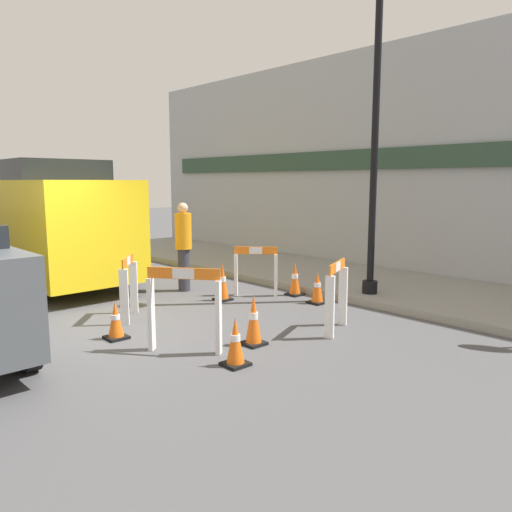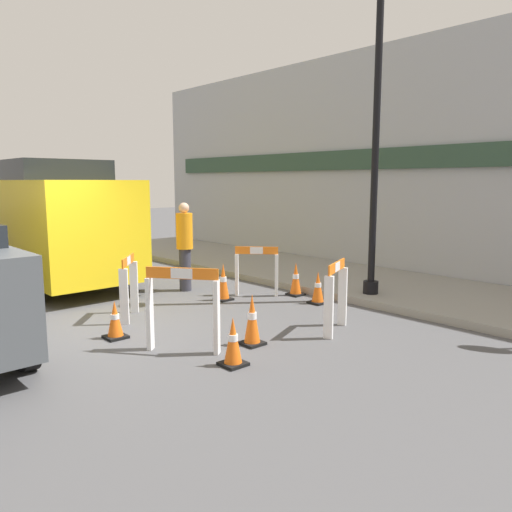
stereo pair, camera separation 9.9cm
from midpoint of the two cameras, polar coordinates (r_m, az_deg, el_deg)
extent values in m
plane|color=#4C4C4F|center=(8.02, -20.12, -8.33)|extent=(60.00, 60.00, 0.00)
cube|color=gray|center=(11.70, 8.42, -2.33)|extent=(18.00, 3.19, 0.14)
cube|color=#A3A8B2|center=(12.86, 13.41, 10.51)|extent=(18.00, 0.12, 5.50)
cube|color=#2D4738|center=(12.77, 13.14, 10.76)|extent=(16.20, 0.10, 0.50)
cylinder|color=black|center=(9.78, 12.59, -3.47)|extent=(0.29, 0.29, 0.24)
cylinder|color=black|center=(9.60, 13.10, 11.98)|extent=(0.13, 0.13, 5.47)
cube|color=white|center=(6.87, -12.31, -6.51)|extent=(0.13, 0.14, 0.99)
cube|color=white|center=(6.58, -4.74, -7.02)|extent=(0.13, 0.14, 0.99)
cube|color=orange|center=(6.59, -8.72, -1.99)|extent=(0.81, 0.61, 0.15)
cube|color=white|center=(6.59, -8.72, -1.99)|extent=(0.26, 0.20, 0.13)
cube|color=white|center=(7.28, 8.03, -5.82)|extent=(0.14, 0.11, 0.92)
cube|color=white|center=(7.99, 9.55, -4.56)|extent=(0.14, 0.11, 0.92)
cube|color=orange|center=(7.53, 8.92, -1.19)|extent=(0.34, 0.76, 0.15)
cube|color=white|center=(7.53, 8.92, -1.19)|extent=(0.12, 0.24, 0.14)
cube|color=white|center=(9.87, 1.98, -2.21)|extent=(0.13, 0.14, 0.83)
cube|color=white|center=(9.93, -2.59, -2.14)|extent=(0.13, 0.14, 0.83)
cube|color=orange|center=(9.81, -0.32, 0.65)|extent=(0.65, 0.59, 0.15)
cube|color=white|center=(9.81, -0.32, 0.65)|extent=(0.21, 0.19, 0.14)
cube|color=white|center=(8.86, -14.13, -3.50)|extent=(0.13, 0.14, 0.90)
cube|color=white|center=(8.16, -15.17, -4.56)|extent=(0.13, 0.14, 0.90)
cube|color=orange|center=(8.41, -14.76, -0.52)|extent=(0.61, 0.54, 0.15)
cube|color=white|center=(8.41, -14.76, -0.52)|extent=(0.20, 0.18, 0.14)
cube|color=black|center=(6.32, -2.82, -12.22)|extent=(0.30, 0.30, 0.04)
cone|color=orange|center=(6.21, -2.84, -9.55)|extent=(0.22, 0.23, 0.58)
cylinder|color=white|center=(6.20, -2.84, -9.30)|extent=(0.13, 0.13, 0.08)
cube|color=black|center=(9.61, -4.10, -4.95)|extent=(0.30, 0.30, 0.04)
cone|color=orange|center=(9.53, -4.13, -2.86)|extent=(0.22, 0.22, 0.67)
cylinder|color=white|center=(9.52, -4.13, -2.66)|extent=(0.13, 0.13, 0.09)
cube|color=black|center=(7.06, -0.69, -9.94)|extent=(0.30, 0.30, 0.04)
cone|color=orange|center=(6.95, -0.69, -7.10)|extent=(0.22, 0.23, 0.69)
cylinder|color=white|center=(6.94, -0.69, -6.83)|extent=(0.13, 0.13, 0.10)
cube|color=black|center=(9.41, 6.70, -5.27)|extent=(0.30, 0.30, 0.04)
cone|color=orange|center=(9.34, 6.73, -3.46)|extent=(0.23, 0.22, 0.57)
cylinder|color=white|center=(9.34, 6.73, -3.29)|extent=(0.13, 0.13, 0.08)
cube|color=black|center=(7.60, -16.03, -8.92)|extent=(0.30, 0.30, 0.04)
cone|color=orange|center=(7.52, -16.12, -6.90)|extent=(0.23, 0.22, 0.52)
cylinder|color=white|center=(7.52, -16.13, -6.71)|extent=(0.13, 0.13, 0.07)
cube|color=black|center=(10.03, 4.17, -4.37)|extent=(0.30, 0.30, 0.04)
cone|color=orange|center=(9.96, 4.19, -2.50)|extent=(0.23, 0.22, 0.63)
cylinder|color=white|center=(9.95, 4.19, -2.33)|extent=(0.13, 0.13, 0.09)
cylinder|color=#33333D|center=(10.45, -8.49, -1.57)|extent=(0.30, 0.30, 0.88)
cylinder|color=orange|center=(10.34, -8.59, 2.83)|extent=(0.42, 0.42, 0.73)
sphere|color=#DBAD89|center=(10.30, -8.65, 5.45)|extent=(0.26, 0.26, 0.21)
cylinder|color=black|center=(6.66, -25.05, -9.38)|extent=(0.60, 0.18, 0.60)
cube|color=yellow|center=(12.01, -23.20, 3.23)|extent=(5.51, 1.98, 1.98)
cube|color=#1E2328|center=(11.97, -23.48, 7.95)|extent=(3.03, 1.82, 0.82)
cylinder|color=black|center=(10.98, -14.95, -2.02)|extent=(0.60, 0.18, 0.60)
cylinder|color=black|center=(10.22, -24.78, -3.30)|extent=(0.60, 0.18, 0.60)
cylinder|color=black|center=(14.05, -21.59, -0.06)|extent=(0.60, 0.18, 0.60)
camera|label=1|loc=(0.05, -90.33, -0.05)|focal=35.00mm
camera|label=2|loc=(0.05, 89.67, 0.05)|focal=35.00mm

